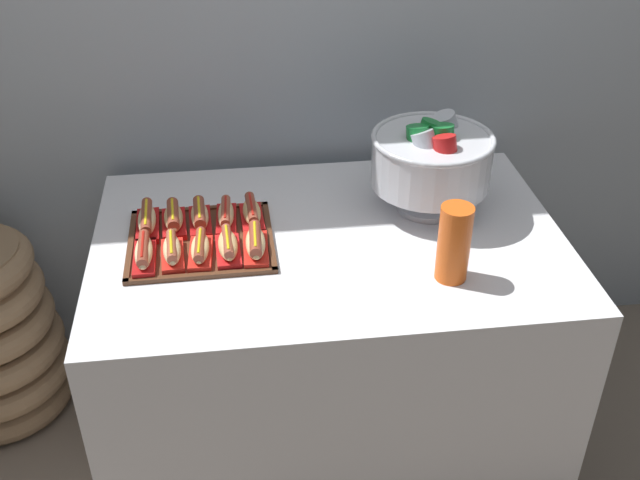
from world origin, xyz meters
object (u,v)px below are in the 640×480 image
Objects in this scene: hot_dog_6 at (174,219)px; hot_dog_7 at (200,217)px; serving_tray at (201,241)px; hot_dog_3 at (228,246)px; hot_dog_4 at (256,244)px; hot_dog_0 at (144,253)px; punch_bowl at (432,159)px; buffet_table at (328,335)px; hot_dog_9 at (252,213)px; hot_dog_8 at (226,215)px; hot_dog_5 at (147,221)px; hot_dog_1 at (172,251)px; cup_stack at (454,243)px; hot_dog_2 at (200,249)px.

hot_dog_6 and hot_dog_7 have the same top height.
serving_tray is 2.58× the size of hot_dog_3.
hot_dog_4 reaches higher than hot_dog_3.
punch_bowl is (0.83, 0.19, 0.13)m from hot_dog_0.
hot_dog_7 reaches higher than buffet_table.
hot_dog_7 is 0.15m from hot_dog_9.
hot_dog_3 reaches higher than hot_dog_8.
hot_dog_6 is at bearing -179.38° from hot_dog_9.
hot_dog_4 is at bearing -47.11° from hot_dog_7.
hot_dog_3 is at bearing -35.63° from hot_dog_5.
hot_dog_9 is (0.22, 0.17, 0.00)m from hot_dog_1.
hot_dog_5 is at bearing 157.70° from cup_stack.
hot_dog_1 is 0.23m from hot_dog_4.
hot_dog_9 is (0.15, 0.08, 0.03)m from serving_tray.
hot_dog_6 is at bearing 115.06° from hot_dog_2.
hot_dog_0 is at bearing -89.38° from hot_dog_5.
cup_stack is at bearing -14.31° from hot_dog_2.
punch_bowl is at bearing 1.69° from hot_dog_5.
punch_bowl is (0.68, 0.02, 0.13)m from hot_dog_7.
hot_dog_0 is 0.08m from hot_dog_1.
hot_dog_1 is at bearing -143.13° from hot_dog_9.
punch_bowl reaches higher than hot_dog_8.
hot_dog_1 is 0.28m from hot_dog_9.
hot_dog_3 is 0.28m from hot_dog_5.
buffet_table is at bearing 7.80° from hot_dog_0.
serving_tray is 2.33× the size of hot_dog_0.
hot_dog_0 is 0.49× the size of punch_bowl.
hot_dog_4 is 0.28m from hot_dog_6.
hot_dog_1 is 0.18m from hot_dog_7.
serving_tray is at bearing 132.89° from hot_dog_3.
hot_dog_3 is (0.15, 0.00, 0.00)m from hot_dog_1.
serving_tray is 0.12m from hot_dog_6.
hot_dog_7 reaches higher than hot_dog_3.
serving_tray is 0.17m from hot_dog_9.
hot_dog_6 is (-0.08, 0.08, 0.03)m from serving_tray.
buffet_table is at bearing -14.85° from hot_dog_7.
hot_dog_0 reaches higher than hot_dog_8.
punch_bowl reaches higher than hot_dog_9.
hot_dog_5 is (-0.23, 0.16, -0.00)m from hot_dog_3.
hot_dog_0 is at bearing -167.12° from punch_bowl.
hot_dog_2 is 0.97× the size of hot_dog_7.
hot_dog_9 is at bearing 29.43° from serving_tray.
punch_bowl is (0.76, 0.02, 0.13)m from hot_dog_6.
hot_dog_4 is 0.22m from hot_dog_7.
buffet_table is 8.45× the size of hot_dog_3.
hot_dog_0 is 1.11× the size of hot_dog_9.
hot_dog_8 is at bearing 0.62° from hot_dog_5.
hot_dog_4 is (0.15, -0.08, 0.03)m from serving_tray.
buffet_table is at bearing -2.21° from serving_tray.
hot_dog_8 is (0.07, 0.00, -0.00)m from hot_dog_7.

